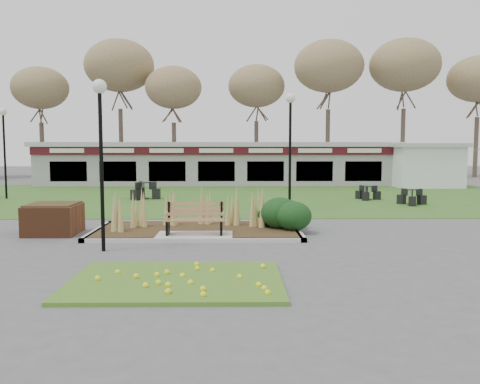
{
  "coord_description": "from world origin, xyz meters",
  "views": [
    {
      "loc": [
        1.15,
        -14.49,
        2.75
      ],
      "look_at": [
        1.35,
        2.0,
        1.2
      ],
      "focal_mm": 38.0,
      "sensor_mm": 36.0,
      "label": 1
    }
  ],
  "objects_px": {
    "bistro_set_b": "(144,193)",
    "bistro_set_c": "(367,195)",
    "lamp_post_far_left": "(4,133)",
    "bistro_set_d": "(412,200)",
    "lamp_post_near_right": "(100,127)",
    "car_black": "(99,171)",
    "food_pavilion": "(217,163)",
    "park_bench": "(195,218)",
    "brick_planter": "(53,219)",
    "service_hut": "(426,165)",
    "lamp_post_mid_right": "(290,126)"
  },
  "relations": [
    {
      "from": "lamp_post_mid_right",
      "to": "car_black",
      "type": "distance_m",
      "value": 24.49
    },
    {
      "from": "lamp_post_mid_right",
      "to": "car_black",
      "type": "relative_size",
      "value": 1.27
    },
    {
      "from": "park_bench",
      "to": "lamp_post_near_right",
      "type": "relative_size",
      "value": 0.39
    },
    {
      "from": "food_pavilion",
      "to": "bistro_set_c",
      "type": "height_order",
      "value": "food_pavilion"
    },
    {
      "from": "food_pavilion",
      "to": "bistro_set_d",
      "type": "xyz_separation_m",
      "value": [
        9.21,
        -11.7,
        -1.22
      ]
    },
    {
      "from": "park_bench",
      "to": "lamp_post_mid_right",
      "type": "height_order",
      "value": "lamp_post_mid_right"
    },
    {
      "from": "brick_planter",
      "to": "bistro_set_b",
      "type": "distance_m",
      "value": 9.92
    },
    {
      "from": "bistro_set_d",
      "to": "lamp_post_mid_right",
      "type": "bearing_deg",
      "value": -161.79
    },
    {
      "from": "park_bench",
      "to": "service_hut",
      "type": "bearing_deg",
      "value": 52.75
    },
    {
      "from": "bistro_set_b",
      "to": "bistro_set_c",
      "type": "relative_size",
      "value": 1.26
    },
    {
      "from": "bistro_set_c",
      "to": "lamp_post_far_left",
      "type": "bearing_deg",
      "value": 177.79
    },
    {
      "from": "bistro_set_b",
      "to": "lamp_post_mid_right",
      "type": "bearing_deg",
      "value": -33.37
    },
    {
      "from": "lamp_post_near_right",
      "to": "bistro_set_d",
      "type": "xyz_separation_m",
      "value": [
        11.44,
        9.8,
        -2.94
      ]
    },
    {
      "from": "lamp_post_far_left",
      "to": "bistro_set_d",
      "type": "height_order",
      "value": "lamp_post_far_left"
    },
    {
      "from": "lamp_post_far_left",
      "to": "bistro_set_d",
      "type": "xyz_separation_m",
      "value": [
        19.57,
        -2.88,
        -3.07
      ]
    },
    {
      "from": "brick_planter",
      "to": "service_hut",
      "type": "height_order",
      "value": "service_hut"
    },
    {
      "from": "food_pavilion",
      "to": "service_hut",
      "type": "distance_m",
      "value": 13.64
    },
    {
      "from": "bistro_set_c",
      "to": "park_bench",
      "type": "bearing_deg",
      "value": -127.28
    },
    {
      "from": "lamp_post_mid_right",
      "to": "bistro_set_d",
      "type": "distance_m",
      "value": 6.88
    },
    {
      "from": "food_pavilion",
      "to": "car_black",
      "type": "bearing_deg",
      "value": 145.3
    },
    {
      "from": "car_black",
      "to": "lamp_post_mid_right",
      "type": "bearing_deg",
      "value": -171.31
    },
    {
      "from": "service_hut",
      "to": "car_black",
      "type": "height_order",
      "value": "service_hut"
    },
    {
      "from": "lamp_post_mid_right",
      "to": "bistro_set_b",
      "type": "height_order",
      "value": "lamp_post_mid_right"
    },
    {
      "from": "lamp_post_near_right",
      "to": "lamp_post_far_left",
      "type": "relative_size",
      "value": 0.96
    },
    {
      "from": "brick_planter",
      "to": "bistro_set_d",
      "type": "xyz_separation_m",
      "value": [
        13.61,
        7.27,
        -0.22
      ]
    },
    {
      "from": "park_bench",
      "to": "bistro_set_d",
      "type": "bearing_deg",
      "value": 41.04
    },
    {
      "from": "brick_planter",
      "to": "food_pavilion",
      "type": "distance_m",
      "value": 19.49
    },
    {
      "from": "lamp_post_near_right",
      "to": "bistro_set_c",
      "type": "bearing_deg",
      "value": 50.18
    },
    {
      "from": "lamp_post_far_left",
      "to": "bistro_set_d",
      "type": "bearing_deg",
      "value": -8.37
    },
    {
      "from": "bistro_set_b",
      "to": "car_black",
      "type": "xyz_separation_m",
      "value": [
        -6.45,
        15.89,
        0.33
      ]
    },
    {
      "from": "park_bench",
      "to": "lamp_post_near_right",
      "type": "xyz_separation_m",
      "value": [
        -2.23,
        -1.78,
        2.6
      ]
    },
    {
      "from": "brick_planter",
      "to": "bistro_set_d",
      "type": "height_order",
      "value": "brick_planter"
    },
    {
      "from": "park_bench",
      "to": "lamp_post_far_left",
      "type": "bearing_deg",
      "value": 133.55
    },
    {
      "from": "bistro_set_c",
      "to": "bistro_set_b",
      "type": "bearing_deg",
      "value": 177.86
    },
    {
      "from": "food_pavilion",
      "to": "lamp_post_near_right",
      "type": "bearing_deg",
      "value": -95.91
    },
    {
      "from": "service_hut",
      "to": "car_black",
      "type": "distance_m",
      "value": 24.92
    },
    {
      "from": "brick_planter",
      "to": "bistro_set_d",
      "type": "distance_m",
      "value": 15.43
    },
    {
      "from": "service_hut",
      "to": "park_bench",
      "type": "bearing_deg",
      "value": -127.25
    },
    {
      "from": "service_hut",
      "to": "lamp_post_mid_right",
      "type": "bearing_deg",
      "value": -130.83
    },
    {
      "from": "food_pavilion",
      "to": "bistro_set_d",
      "type": "distance_m",
      "value": 14.94
    },
    {
      "from": "lamp_post_far_left",
      "to": "lamp_post_mid_right",
      "type": "bearing_deg",
      "value": -19.06
    },
    {
      "from": "service_hut",
      "to": "bistro_set_b",
      "type": "distance_m",
      "value": 18.35
    },
    {
      "from": "brick_planter",
      "to": "lamp_post_far_left",
      "type": "height_order",
      "value": "lamp_post_far_left"
    },
    {
      "from": "bistro_set_d",
      "to": "food_pavilion",
      "type": "bearing_deg",
      "value": 128.22
    },
    {
      "from": "park_bench",
      "to": "service_hut",
      "type": "xyz_separation_m",
      "value": [
        13.5,
        17.75,
        0.86
      ]
    },
    {
      "from": "park_bench",
      "to": "car_black",
      "type": "height_order",
      "value": "car_black"
    },
    {
      "from": "park_bench",
      "to": "food_pavilion",
      "type": "relative_size",
      "value": 0.07
    },
    {
      "from": "lamp_post_near_right",
      "to": "car_black",
      "type": "height_order",
      "value": "lamp_post_near_right"
    },
    {
      "from": "bistro_set_b",
      "to": "brick_planter",
      "type": "bearing_deg",
      "value": -95.99
    },
    {
      "from": "food_pavilion",
      "to": "bistro_set_c",
      "type": "xyz_separation_m",
      "value": [
        7.76,
        -9.51,
        -1.23
      ]
    }
  ]
}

